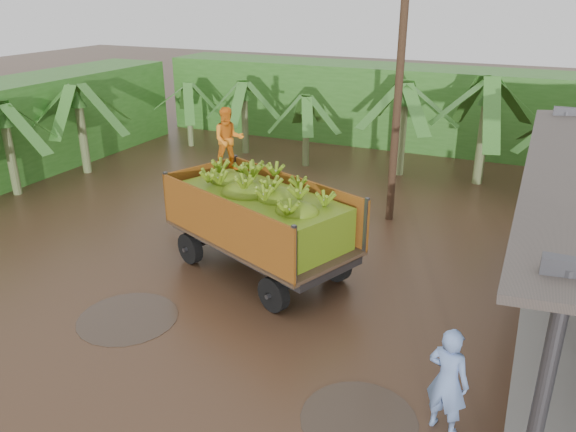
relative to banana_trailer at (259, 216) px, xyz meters
The scene contains 6 objects.
ground 2.60m from the banana_trailer, 49.45° to the right, with size 100.00×100.00×0.00m, color black.
hedge_north 14.42m from the banana_trailer, 92.51° to the left, with size 22.00×3.00×3.60m, color #2D661E.
banana_trailer is the anchor object (origin of this frame).
man_blue 6.65m from the banana_trailer, 35.46° to the right, with size 0.71×0.47×1.96m, color #7797D9.
utility_pole 5.97m from the banana_trailer, 66.34° to the left, with size 1.20×0.24×8.22m.
banana_plants 5.50m from the banana_trailer, 119.82° to the left, with size 24.71×20.49×4.25m.
Camera 1 is at (4.75, -10.08, 6.89)m, focal length 35.00 mm.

